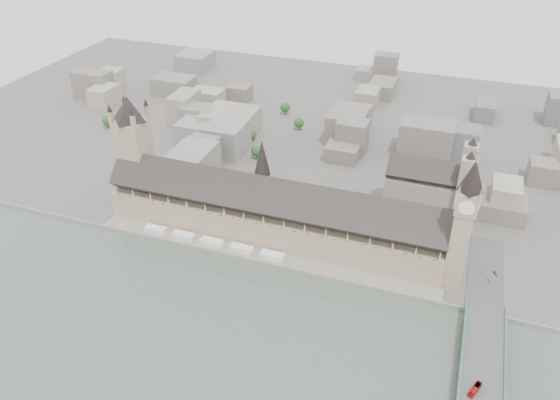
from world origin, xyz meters
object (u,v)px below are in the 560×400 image
(car_approach, at_px, (496,274))
(red_bus_north, at_px, (475,389))
(palace_of_westminster, at_px, (272,213))
(elizabeth_tower, at_px, (464,218))
(westminster_bridge, at_px, (480,397))
(westminster_abbey, at_px, (430,188))
(victoria_tower, at_px, (134,148))

(car_approach, bearing_deg, red_bus_north, -118.89)
(palace_of_westminster, height_order, red_bus_north, palace_of_westminster)
(red_bus_north, bearing_deg, elizabeth_tower, 124.29)
(westminster_bridge, bearing_deg, red_bus_north, -156.12)
(westminster_abbey, relative_size, red_bus_north, 5.63)
(red_bus_north, bearing_deg, westminster_abbey, 126.93)
(elizabeth_tower, distance_m, victoria_tower, 260.64)
(elizabeth_tower, xyz_separation_m, westminster_bridge, (24.00, -95.50, -52.96))
(car_approach, bearing_deg, palace_of_westminster, 155.09)
(victoria_tower, relative_size, car_approach, 21.32)
(victoria_tower, height_order, westminster_bridge, victoria_tower)
(westminster_bridge, bearing_deg, elizabeth_tower, 104.11)
(victoria_tower, distance_m, car_approach, 292.37)
(westminster_abbey, height_order, red_bus_north, westminster_abbey)
(elizabeth_tower, relative_size, westminster_abbey, 1.58)
(elizabeth_tower, relative_size, red_bus_north, 8.90)
(victoria_tower, bearing_deg, elizabeth_tower, -3.96)
(westminster_abbey, bearing_deg, elizabeth_tower, -72.71)
(westminster_bridge, xyz_separation_m, westminster_abbey, (-51.08, 182.50, 19.96))
(victoria_tower, relative_size, westminster_abbey, 1.47)
(westminster_bridge, distance_m, car_approach, 105.65)
(palace_of_westminster, distance_m, westminster_abbey, 134.09)
(victoria_tower, relative_size, red_bus_north, 8.28)
(victoria_tower, xyz_separation_m, westminster_abbey, (232.92, 69.00, -30.12))
(westminster_abbey, bearing_deg, car_approach, -54.04)
(elizabeth_tower, height_order, car_approach, elizabeth_tower)
(elizabeth_tower, relative_size, car_approach, 22.92)
(victoria_tower, bearing_deg, car_approach, -1.61)
(elizabeth_tower, xyz_separation_m, red_bus_north, (20.26, -97.16, -46.16))
(red_bus_north, bearing_deg, westminster_bridge, 46.39)
(westminster_bridge, bearing_deg, westminster_abbey, 105.64)
(palace_of_westminster, distance_m, victoria_tower, 126.41)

